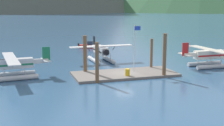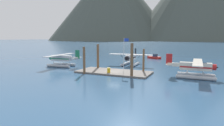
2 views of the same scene
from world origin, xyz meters
The scene contains 12 objects.
ground_plane centered at (0.00, 0.00, 0.00)m, with size 1200.00×1200.00×0.00m, color #2D5175.
dock_platform centered at (0.00, 0.00, 0.15)m, with size 13.67×6.09×0.30m, color #66605B.
piling_near_left centered at (-4.56, -2.97, 2.45)m, with size 0.45×0.45×4.90m, color brown.
piling_near_right centered at (4.44, -2.69, 2.83)m, with size 0.48×0.48×5.66m, color brown.
piling_far_left centered at (-4.78, 2.61, 2.60)m, with size 0.51×0.51×5.19m, color brown.
piling_far_right centered at (5.00, 2.49, 2.24)m, with size 0.37×0.37×4.47m, color brown.
flagpole centered at (1.78, 0.90, 4.19)m, with size 0.95×0.10×6.28m.
fuel_drum centered at (-0.22, -1.69, 0.74)m, with size 0.62×0.62×0.88m.
seaplane_silver_port_fwd centered at (-14.11, 2.27, 1.58)m, with size 7.96×10.49×3.84m.
seaplane_cream_stbd_fwd centered at (13.97, 1.28, 1.58)m, with size 7.98×10.41×3.84m.
seaplane_white_bow_centre centered at (-0.35, 10.56, 1.58)m, with size 10.43×7.98×3.84m.
boat_red_open_north centered at (1.72, 27.54, 0.49)m, with size 4.64×2.94×1.50m.
Camera 1 is at (-13.62, -37.86, 9.11)m, focal length 49.51 mm.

